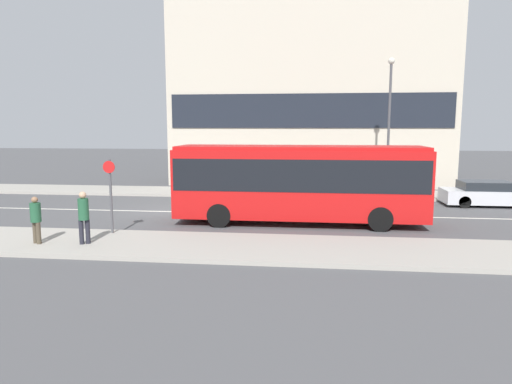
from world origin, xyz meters
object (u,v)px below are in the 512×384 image
object	(u,v)px
pedestrian_near_stop	(36,217)
bus_stop_sign	(110,190)
city_bus	(299,179)
parked_car_0	(487,194)
street_lamp	(389,114)
pedestrian_down_pavement	(84,214)

from	to	relation	value
pedestrian_near_stop	bus_stop_sign	world-z (taller)	bus_stop_sign
city_bus	parked_car_0	world-z (taller)	city_bus
pedestrian_near_stop	bus_stop_sign	xyz separation A→B (m)	(1.84, 1.73, 0.69)
parked_car_0	street_lamp	world-z (taller)	street_lamp
pedestrian_down_pavement	street_lamp	world-z (taller)	street_lamp
city_bus	pedestrian_near_stop	bearing A→B (deg)	-147.29
pedestrian_down_pavement	street_lamp	bearing A→B (deg)	-161.72
pedestrian_near_stop	street_lamp	xyz separation A→B (m)	(13.30, 12.26, 3.68)
street_lamp	bus_stop_sign	bearing A→B (deg)	-137.43
street_lamp	pedestrian_down_pavement	bearing A→B (deg)	-133.98
parked_car_0	pedestrian_down_pavement	distance (m)	19.23
pedestrian_down_pavement	bus_stop_sign	size ratio (longest dim) A/B	0.65
pedestrian_near_stop	street_lamp	size ratio (longest dim) A/B	0.21
pedestrian_near_stop	street_lamp	world-z (taller)	street_lamp
city_bus	bus_stop_sign	distance (m)	7.41
parked_car_0	pedestrian_down_pavement	size ratio (longest dim) A/B	2.48
pedestrian_near_stop	city_bus	bearing A→B (deg)	57.59
bus_stop_sign	city_bus	bearing A→B (deg)	24.98
parked_car_0	pedestrian_down_pavement	bearing A→B (deg)	-148.25
city_bus	pedestrian_down_pavement	bearing A→B (deg)	-142.71
parked_car_0	pedestrian_near_stop	bearing A→B (deg)	-150.26
city_bus	pedestrian_down_pavement	distance (m)	8.43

